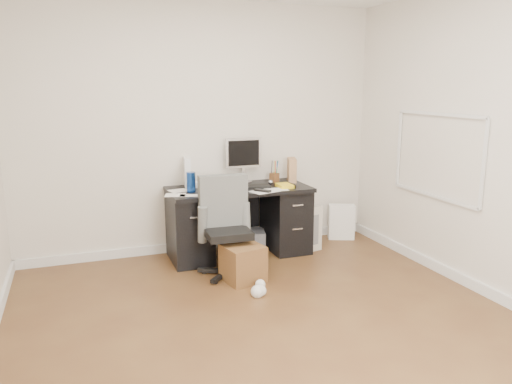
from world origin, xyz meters
The scene contains 18 objects.
ground centered at (0.00, 0.00, 0.00)m, with size 4.00×4.00×0.00m, color #4C2D18.
room_shell centered at (0.03, 0.03, 1.66)m, with size 4.02×4.02×2.71m.
desk centered at (0.30, 1.65, 0.40)m, with size 1.50×0.70×0.75m.
loose_papers centered at (0.10, 1.60, 0.75)m, with size 1.10×0.60×0.00m, color silver, non-canonical shape.
lcd_monitor centered at (0.43, 1.89, 1.01)m, with size 0.40×0.23×0.51m, color #AFAEB3, non-canonical shape.
keyboard centered at (0.38, 1.58, 0.76)m, with size 0.46×0.16×0.03m, color black.
computer_mouse centered at (0.68, 1.68, 0.78)m, with size 0.06×0.06×0.06m, color #AFAEB3.
travel_mug centered at (-0.23, 1.60, 0.85)m, with size 0.09×0.09×0.21m, color navy.
white_binder centered at (-0.20, 1.90, 0.91)m, with size 0.13×0.28×0.32m, color silver.
magazine_file centered at (0.97, 1.77, 0.88)m, with size 0.11×0.23×0.27m, color #A4734F.
pen_cup centered at (0.77, 1.81, 0.87)m, with size 0.10×0.10×0.24m, color brown, non-canonical shape.
yellow_book centered at (0.77, 1.50, 0.77)m, with size 0.16×0.20×0.03m, color yellow.
paper_remote centered at (0.48, 1.37, 0.76)m, with size 0.28×0.22×0.02m, color silver, non-canonical shape.
office_chair centered at (0.00, 1.11, 0.48)m, with size 0.55×0.55×0.97m, color #525552, non-canonical shape.
pc_tower centered at (1.04, 1.69, 0.26)m, with size 0.23×0.51×0.51m, color #B5B1A3.
shopping_bag centered at (1.64, 1.78, 0.21)m, with size 0.31×0.22×0.42m, color white.
wicker_basket centered at (0.10, 0.93, 0.17)m, with size 0.35×0.35×0.35m, color #503018.
desk_printer centered at (0.46, 1.80, 0.11)m, with size 0.36×0.29×0.21m, color slate.
Camera 1 is at (-1.34, -3.31, 1.82)m, focal length 35.00 mm.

